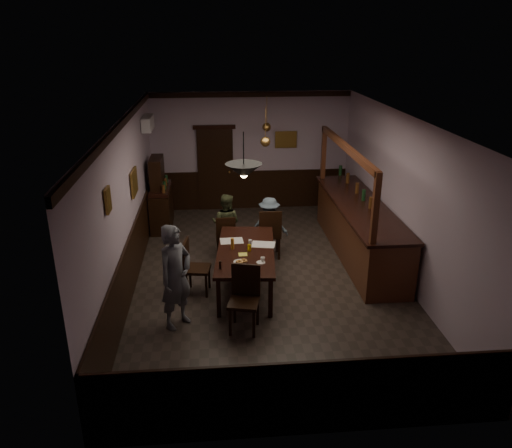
{
  "coord_description": "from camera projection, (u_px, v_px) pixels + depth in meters",
  "views": [
    {
      "loc": [
        -0.97,
        -8.44,
        4.4
      ],
      "look_at": [
        -0.23,
        -0.17,
        1.15
      ],
      "focal_mm": 35.0,
      "sensor_mm": 36.0,
      "label": 1
    }
  ],
  "objects": [
    {
      "name": "picture_back",
      "position": [
        286.0,
        140.0,
        12.61
      ],
      "size": [
        0.55,
        0.04,
        0.42
      ],
      "color": "olive",
      "rests_on": "ground"
    },
    {
      "name": "door_back",
      "position": [
        216.0,
        170.0,
        12.72
      ],
      "size": [
        0.9,
        0.06,
        2.1
      ],
      "primitive_type": "cube",
      "color": "black",
      "rests_on": "ground"
    },
    {
      "name": "sideboard",
      "position": [
        161.0,
        200.0,
        11.67
      ],
      "size": [
        0.46,
        1.27,
        1.68
      ],
      "color": "black",
      "rests_on": "ground"
    },
    {
      "name": "chair_far_left",
      "position": [
        226.0,
        235.0,
        10.15
      ],
      "size": [
        0.4,
        0.4,
        0.91
      ],
      "rotation": [
        0.0,
        0.0,
        3.16
      ],
      "color": "black",
      "rests_on": "ground"
    },
    {
      "name": "pendant_iron",
      "position": [
        244.0,
        171.0,
        7.51
      ],
      "size": [
        0.56,
        0.56,
        0.7
      ],
      "color": "black",
      "rests_on": "ground"
    },
    {
      "name": "chair_side",
      "position": [
        193.0,
        265.0,
        8.76
      ],
      "size": [
        0.49,
        0.49,
        0.99
      ],
      "rotation": [
        0.0,
        0.0,
        1.42
      ],
      "color": "black",
      "rests_on": "ground"
    },
    {
      "name": "saucer",
      "position": [
        261.0,
        262.0,
        8.35
      ],
      "size": [
        0.15,
        0.15,
        0.01
      ],
      "primitive_type": "cylinder",
      "color": "white",
      "rests_on": "dining_table"
    },
    {
      "name": "beer_glass",
      "position": [
        232.0,
        244.0,
        8.85
      ],
      "size": [
        0.06,
        0.06,
        0.2
      ],
      "primitive_type": "cylinder",
      "color": "#BF721E",
      "rests_on": "dining_table"
    },
    {
      "name": "pastry_ring_a",
      "position": [
        239.0,
        262.0,
        8.3
      ],
      "size": [
        0.13,
        0.13,
        0.04
      ],
      "primitive_type": "torus",
      "color": "#C68C47",
      "rests_on": "pastry_plate"
    },
    {
      "name": "person_standing",
      "position": [
        176.0,
        277.0,
        7.67
      ],
      "size": [
        0.72,
        0.73,
        1.69
      ],
      "primitive_type": "imported",
      "rotation": [
        0.0,
        0.0,
        0.83
      ],
      "color": "slate",
      "rests_on": "ground"
    },
    {
      "name": "newspaper_right",
      "position": [
        263.0,
        244.0,
        9.05
      ],
      "size": [
        0.47,
        0.38,
        0.01
      ],
      "primitive_type": "cube",
      "rotation": [
        0.0,
        0.0,
        -0.2
      ],
      "color": "silver",
      "rests_on": "dining_table"
    },
    {
      "name": "picture_left_small",
      "position": [
        108.0,
        200.0,
        7.04
      ],
      "size": [
        0.04,
        0.28,
        0.36
      ],
      "color": "olive",
      "rests_on": "ground"
    },
    {
      "name": "dining_table",
      "position": [
        246.0,
        253.0,
        8.89
      ],
      "size": [
        1.2,
        2.28,
        0.75
      ],
      "rotation": [
        0.0,
        0.0,
        -0.09
      ],
      "color": "black",
      "rests_on": "ground"
    },
    {
      "name": "bar_counter",
      "position": [
        359.0,
        228.0,
        10.26
      ],
      "size": [
        0.97,
        4.16,
        2.34
      ],
      "color": "#462212",
      "rests_on": "ground"
    },
    {
      "name": "newspaper_left",
      "position": [
        232.0,
        241.0,
        9.21
      ],
      "size": [
        0.43,
        0.32,
        0.01
      ],
      "primitive_type": "cube",
      "rotation": [
        0.0,
        0.0,
        0.05
      ],
      "color": "silver",
      "rests_on": "dining_table"
    },
    {
      "name": "water_glass",
      "position": [
        250.0,
        244.0,
        8.91
      ],
      "size": [
        0.06,
        0.06,
        0.15
      ],
      "primitive_type": "cylinder",
      "color": "silver",
      "rests_on": "dining_table"
    },
    {
      "name": "pastry_ring_b",
      "position": [
        244.0,
        261.0,
        8.34
      ],
      "size": [
        0.13,
        0.13,
        0.04
      ],
      "primitive_type": "torus",
      "color": "#C68C47",
      "rests_on": "pastry_plate"
    },
    {
      "name": "chair_far_right",
      "position": [
        270.0,
        232.0,
        10.1
      ],
      "size": [
        0.47,
        0.47,
        1.05
      ],
      "rotation": [
        0.0,
        0.0,
        3.11
      ],
      "color": "black",
      "rests_on": "ground"
    },
    {
      "name": "napkin",
      "position": [
        243.0,
        254.0,
        8.66
      ],
      "size": [
        0.16,
        0.16,
        0.0
      ],
      "primitive_type": "cube",
      "rotation": [
        0.0,
        0.0,
        -0.09
      ],
      "color": "#DAD950",
      "rests_on": "dining_table"
    },
    {
      "name": "pendant_brass_far",
      "position": [
        267.0,
        127.0,
        11.48
      ],
      "size": [
        0.2,
        0.2,
        0.81
      ],
      "color": "#BF8C3F",
      "rests_on": "ground"
    },
    {
      "name": "ac_unit",
      "position": [
        148.0,
        123.0,
        11.11
      ],
      "size": [
        0.2,
        0.85,
        0.3
      ],
      "color": "white",
      "rests_on": "ground"
    },
    {
      "name": "pastry_plate",
      "position": [
        240.0,
        262.0,
        8.36
      ],
      "size": [
        0.22,
        0.22,
        0.01
      ],
      "primitive_type": "cylinder",
      "color": "white",
      "rests_on": "dining_table"
    },
    {
      "name": "picture_left_large",
      "position": [
        134.0,
        182.0,
        9.43
      ],
      "size": [
        0.04,
        0.62,
        0.48
      ],
      "color": "olive",
      "rests_on": "ground"
    },
    {
      "name": "person_seated_left",
      "position": [
        226.0,
        224.0,
        10.35
      ],
      "size": [
        0.75,
        0.67,
        1.28
      ],
      "primitive_type": "imported",
      "rotation": [
        0.0,
        0.0,
        2.79
      ],
      "color": "#41482B",
      "rests_on": "ground"
    },
    {
      "name": "person_seated_right",
      "position": [
        269.0,
        225.0,
        10.36
      ],
      "size": [
        0.86,
        0.61,
        1.2
      ],
      "primitive_type": "imported",
      "rotation": [
        0.0,
        0.0,
        2.91
      ],
      "color": "slate",
      "rests_on": "ground"
    },
    {
      "name": "pendant_brass_mid",
      "position": [
        265.0,
        142.0,
        9.98
      ],
      "size": [
        0.2,
        0.2,
        0.81
      ],
      "color": "#BF8C3F",
      "rests_on": "ground"
    },
    {
      "name": "coffee_cup",
      "position": [
        263.0,
        259.0,
        8.37
      ],
      "size": [
        0.09,
        0.09,
        0.07
      ],
      "primitive_type": "imported",
      "rotation": [
        0.0,
        0.0,
        -0.09
      ],
      "color": "white",
      "rests_on": "saucer"
    },
    {
      "name": "pepper_mill",
      "position": [
        220.0,
        265.0,
        8.12
      ],
      "size": [
        0.04,
        0.04,
        0.14
      ],
      "primitive_type": "cylinder",
      "color": "black",
      "rests_on": "dining_table"
    },
    {
      "name": "room",
      "position": [
        268.0,
        202.0,
        8.97
      ],
      "size": [
        5.01,
        8.01,
        3.01
      ],
      "color": "#2D2621",
      "rests_on": "ground"
    },
    {
      "name": "chair_near",
      "position": [
        245.0,
        295.0,
        7.7
      ],
      "size": [
        0.55,
        0.55,
        1.04
      ],
      "rotation": [
        0.0,
        0.0,
        -0.24
      ],
      "color": "black",
      "rests_on": "ground"
    },
    {
      "name": "soda_can",
      "position": [
        249.0,
        248.0,
        8.78
      ],
      "size": [
        0.07,
        0.07,
        0.12
      ],
      "primitive_type": "cylinder",
      "color": "yellow",
      "rests_on": "dining_table"
    }
  ]
}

